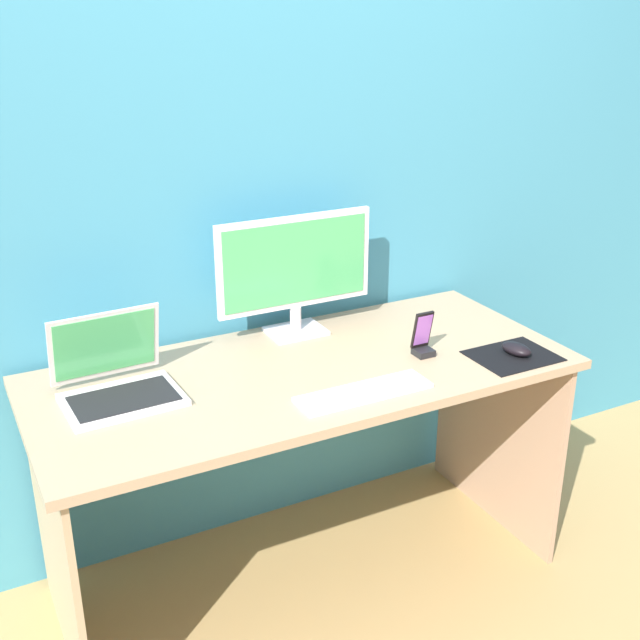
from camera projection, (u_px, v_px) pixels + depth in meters
The scene contains 9 objects.
ground_plane at pixel (306, 575), 2.60m from camera, with size 8.00×8.00×0.00m, color tan.
wall_back at pixel (247, 173), 2.45m from camera, with size 6.00×0.04×2.50m, color teal.
desk at pixel (304, 413), 2.37m from camera, with size 1.58×0.69×0.75m.
monitor at pixel (295, 270), 2.49m from camera, with size 0.52×0.14×0.39m.
laptop at pixel (117, 381), 2.14m from camera, with size 0.32×0.28×0.22m.
keyboard_external at pixel (364, 392), 2.17m from camera, with size 0.39×0.11×0.01m, color white.
mousepad at pixel (513, 356), 2.40m from camera, with size 0.25×0.20×0.00m, color black.
mouse at pixel (516, 349), 2.40m from camera, with size 0.06×0.10×0.04m, color black.
phone_in_dock at pixel (423, 340), 2.39m from camera, with size 0.06×0.06×0.14m.
Camera 1 is at (-0.92, -1.88, 1.75)m, focal length 44.59 mm.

